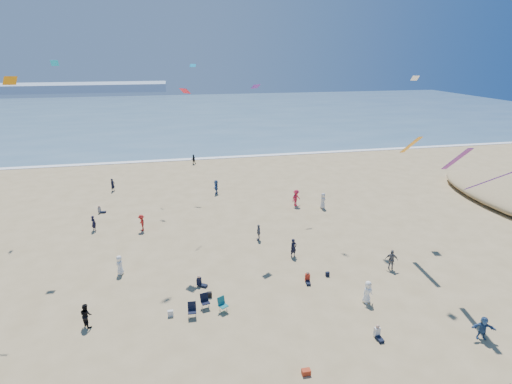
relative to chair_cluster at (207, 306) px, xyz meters
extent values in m
plane|color=tan|center=(1.71, -5.59, -0.50)|extent=(220.00, 220.00, 0.00)
cube|color=#476B84|center=(1.71, 89.41, -0.47)|extent=(220.00, 100.00, 0.06)
cube|color=white|center=(1.71, 39.41, -0.46)|extent=(220.00, 1.20, 0.08)
cube|color=#7A8EA8|center=(-58.29, 164.41, 1.10)|extent=(110.00, 20.00, 3.20)
imported|color=#BC1A35|center=(11.20, 16.99, 0.41)|extent=(1.35, 1.21, 1.82)
imported|color=white|center=(10.56, -1.06, 0.29)|extent=(0.90, 0.74, 1.59)
imported|color=black|center=(-8.94, 26.14, 0.28)|extent=(0.65, 0.68, 1.57)
imported|color=#2D4E7D|center=(15.49, -5.74, 0.23)|extent=(1.41, 0.88, 1.45)
imported|color=#AB1C18|center=(-4.85, 13.79, 0.29)|extent=(0.85, 1.14, 1.58)
imported|color=#365995|center=(3.14, 22.78, 0.32)|extent=(0.74, 1.58, 1.64)
imported|color=black|center=(-9.25, 14.72, 0.24)|extent=(0.65, 0.62, 1.49)
imported|color=gray|center=(5.44, 9.61, 0.24)|extent=(0.52, 0.92, 1.49)
imported|color=black|center=(7.58, 6.02, 0.29)|extent=(0.66, 0.54, 1.57)
imported|color=white|center=(-5.98, 6.08, 0.26)|extent=(0.51, 0.76, 1.52)
imported|color=slate|center=(14.38, 2.57, 0.31)|extent=(1.02, 0.83, 1.62)
imported|color=black|center=(1.26, 36.56, 0.23)|extent=(0.81, 0.69, 1.46)
imported|color=silver|center=(13.78, 15.70, 0.36)|extent=(0.64, 0.90, 1.72)
imported|color=black|center=(-7.31, 0.19, 0.27)|extent=(0.94, 0.95, 1.54)
cube|color=silver|center=(-2.31, 0.11, -0.30)|extent=(0.35, 0.20, 0.40)
cube|color=black|center=(0.31, 1.68, -0.31)|extent=(0.30, 0.22, 0.38)
cube|color=#B03319|center=(4.56, -6.29, -0.35)|extent=(0.45, 0.30, 0.30)
cube|color=black|center=(9.21, 2.60, -0.33)|extent=(0.28, 0.18, 0.34)
cube|color=red|center=(-0.28, 9.86, 12.55)|extent=(0.87, 0.88, 0.41)
cube|color=#0E9DC9|center=(-9.86, 12.50, 14.56)|extent=(0.56, 0.22, 0.43)
cube|color=white|center=(20.02, 11.29, 13.16)|extent=(0.71, 0.72, 0.46)
cube|color=#0AA8E4|center=(1.32, 26.29, 13.89)|extent=(0.75, 0.53, 0.33)
cube|color=#5F20A5|center=(5.38, 10.56, 12.74)|extent=(0.86, 0.76, 0.34)
cube|color=orange|center=(-10.96, 6.01, 13.70)|extent=(0.87, 0.49, 0.50)
cube|color=#75238D|center=(16.39, -0.08, 8.82)|extent=(0.35, 3.14, 2.21)
cube|color=orange|center=(17.02, 6.04, 8.39)|extent=(0.35, 2.64, 1.87)
cube|color=purple|center=(13.14, -7.33, 10.14)|extent=(0.35, 3.30, 2.33)
camera|label=1|loc=(-1.35, -21.85, 15.36)|focal=28.00mm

